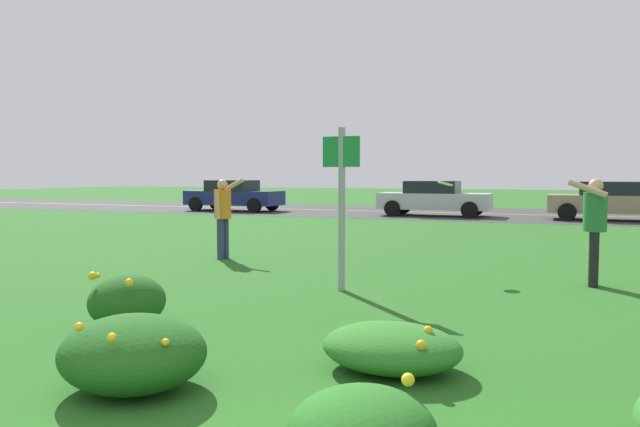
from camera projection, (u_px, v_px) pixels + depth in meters
ground_plane at (472, 248)px, 14.09m from camera, size 120.00×120.00×0.00m
highway_strip at (514, 214)px, 25.94m from camera, size 120.00×9.79×0.01m
highway_center_stripe at (514, 214)px, 25.94m from camera, size 120.00×0.16×0.00m
daylily_clump_mid_center at (133, 353)px, 4.74m from camera, size 1.17×1.08×0.63m
daylily_clump_mid_right at (392, 347)px, 5.23m from camera, size 1.22×1.00×0.42m
daylily_clump_mid_left at (127, 301)px, 6.69m from camera, size 0.81×0.88×0.65m
sign_post_near_path at (342, 192)px, 8.77m from camera, size 0.56×0.10×2.38m
person_thrower_orange_shirt at (223, 211)px, 12.17m from camera, size 0.55×0.50×1.63m
person_catcher_green_shirt at (594, 222)px, 9.16m from camera, size 0.57×0.50×1.64m
frisbee_white at (445, 184)px, 10.32m from camera, size 0.27×0.26×0.12m
car_navy_leftmost at (234, 195)px, 28.54m from camera, size 4.50×2.00×1.45m
car_silver_center_left at (434, 198)px, 24.99m from camera, size 4.50×2.00×1.45m
car_tan_center_right at (612, 201)px, 22.51m from camera, size 4.50×2.00×1.45m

